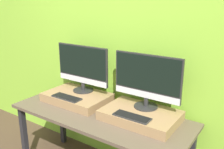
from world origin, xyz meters
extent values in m
cube|color=#8CC638|center=(0.00, 0.73, 1.30)|extent=(8.00, 0.04, 2.60)
cube|color=brown|center=(0.00, 0.33, 0.69)|extent=(1.67, 0.66, 0.03)
cube|color=#232328|center=(-0.78, 0.06, 0.34)|extent=(0.05, 0.05, 0.67)
cube|color=#232328|center=(-0.78, 0.60, 0.34)|extent=(0.05, 0.05, 0.67)
cube|color=#99754C|center=(-0.36, 0.43, 0.74)|extent=(0.64, 0.42, 0.08)
cylinder|color=#282828|center=(-0.36, 0.53, 0.79)|extent=(0.21, 0.21, 0.01)
cylinder|color=#282828|center=(-0.36, 0.53, 0.84)|extent=(0.04, 0.04, 0.08)
cube|color=#282828|center=(-0.36, 0.53, 1.07)|extent=(0.62, 0.02, 0.38)
cube|color=black|center=(-0.36, 0.51, 1.10)|extent=(0.59, 0.00, 0.30)
cube|color=silver|center=(-0.36, 0.51, 0.90)|extent=(0.61, 0.00, 0.06)
cube|color=#2D2D2D|center=(-0.36, 0.28, 0.79)|extent=(0.31, 0.11, 0.01)
cube|color=black|center=(-0.36, 0.28, 0.80)|extent=(0.30, 0.10, 0.00)
cube|color=#99754C|center=(0.36, 0.43, 0.74)|extent=(0.64, 0.42, 0.08)
cylinder|color=#282828|center=(0.36, 0.53, 0.79)|extent=(0.21, 0.21, 0.01)
cylinder|color=#282828|center=(0.36, 0.53, 0.84)|extent=(0.04, 0.04, 0.08)
cube|color=#282828|center=(0.36, 0.53, 1.07)|extent=(0.62, 0.02, 0.38)
cube|color=black|center=(0.36, 0.51, 1.10)|extent=(0.59, 0.00, 0.30)
cube|color=silver|center=(0.36, 0.51, 0.90)|extent=(0.61, 0.00, 0.06)
cube|color=#2D2D2D|center=(0.36, 0.28, 0.79)|extent=(0.31, 0.11, 0.01)
cube|color=black|center=(0.36, 0.28, 0.80)|extent=(0.30, 0.10, 0.00)
camera|label=1|loc=(1.25, -1.30, 1.70)|focal=40.00mm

